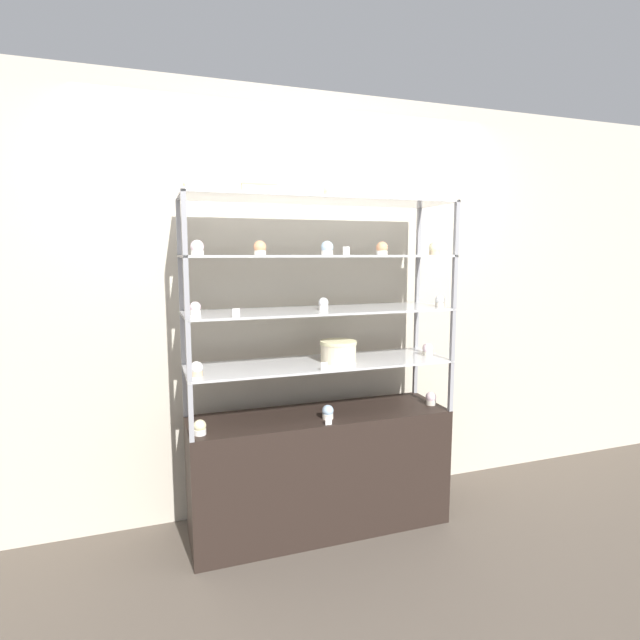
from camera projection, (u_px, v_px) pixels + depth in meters
The scene contains 31 objects.
ground_plane at pixel (320, 526), 2.99m from camera, with size 20.00×20.00×0.00m, color brown.
back_wall at pixel (301, 305), 3.16m from camera, with size 8.00×0.05×2.60m.
display_base at pixel (320, 471), 2.94m from camera, with size 1.51×0.44×0.70m.
display_riser_lower at pixel (320, 365), 2.86m from camera, with size 1.51×0.44×0.30m.
display_riser_middle at pixel (320, 312), 2.82m from camera, with size 1.51×0.44×0.30m.
display_riser_upper at pixel (320, 258), 2.78m from camera, with size 1.51×0.44×0.30m.
display_riser_top at pixel (320, 202), 2.74m from camera, with size 1.51×0.44×0.30m.
layer_cake_centerpiece at pixel (338, 351), 2.86m from camera, with size 0.21×0.21×0.12m.
sheet_cake_frosted at pixel (257, 191), 2.61m from camera, with size 0.18×0.16×0.06m.
cupcake_0 at pixel (200, 428), 2.55m from camera, with size 0.07×0.07×0.08m.
cupcake_1 at pixel (328, 412), 2.80m from camera, with size 0.07×0.07×0.08m.
cupcake_2 at pixel (431, 399), 3.06m from camera, with size 0.07×0.07×0.08m.
price_tag_0 at pixel (329, 421), 2.70m from camera, with size 0.04×0.00×0.04m.
cupcake_3 at pixel (197, 369), 2.53m from camera, with size 0.06×0.06×0.08m.
cupcake_4 at pixel (428, 350), 3.04m from camera, with size 0.06×0.06×0.08m.
price_tag_1 at pixel (324, 366), 2.65m from camera, with size 0.04×0.00×0.04m.
cupcake_5 at pixel (195, 309), 2.54m from camera, with size 0.06×0.06×0.07m.
cupcake_6 at pixel (323, 304), 2.77m from camera, with size 0.06×0.06×0.07m.
cupcake_7 at pixel (440, 301), 2.94m from camera, with size 0.06×0.06×0.07m.
price_tag_2 at pixel (236, 313), 2.46m from camera, with size 0.04×0.00×0.04m.
cupcake_8 at pixel (197, 248), 2.45m from camera, with size 0.07×0.07×0.08m.
cupcake_9 at pixel (260, 248), 2.58m from camera, with size 0.07×0.07×0.08m.
cupcake_10 at pixel (327, 249), 2.66m from camera, with size 0.07×0.07×0.08m.
cupcake_11 at pixel (382, 249), 2.81m from camera, with size 0.07×0.07×0.08m.
cupcake_12 at pixel (435, 249), 2.91m from camera, with size 0.07×0.07×0.08m.
price_tag_3 at pixel (346, 251), 2.61m from camera, with size 0.04×0.00×0.04m.
cupcake_13 at pixel (188, 186), 2.46m from camera, with size 0.05×0.05×0.07m.
cupcake_14 at pixel (328, 191), 2.63m from camera, with size 0.05×0.05×0.07m.
cupcake_15 at pixel (385, 193), 2.74m from camera, with size 0.05×0.05×0.07m.
cupcake_16 at pixel (440, 195), 2.85m from camera, with size 0.05×0.05×0.07m.
price_tag_4 at pixel (237, 186), 2.39m from camera, with size 0.04×0.00×0.04m.
Camera 1 is at (-0.92, -2.64, 1.62)m, focal length 28.00 mm.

